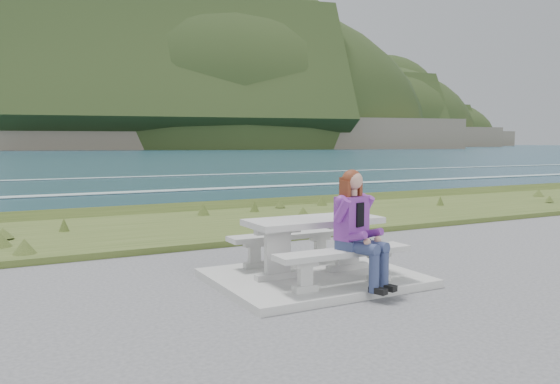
{
  "coord_description": "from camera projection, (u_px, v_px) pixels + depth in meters",
  "views": [
    {
      "loc": [
        -3.72,
        -6.09,
        1.84
      ],
      "look_at": [
        0.13,
        1.2,
        1.1
      ],
      "focal_mm": 35.0,
      "sensor_mm": 36.0,
      "label": 1
    }
  ],
  "objects": [
    {
      "name": "concrete_slab",
      "position": [
        313.0,
        278.0,
        7.26
      ],
      "size": [
        2.6,
        2.1,
        0.1
      ],
      "primitive_type": "cube",
      "color": "#ADACA8",
      "rests_on": "ground"
    },
    {
      "name": "picnic_table",
      "position": [
        314.0,
        231.0,
        7.2
      ],
      "size": [
        1.8,
        0.75,
        0.75
      ],
      "color": "#ADACA8",
      "rests_on": "concrete_slab"
    },
    {
      "name": "bench_landward",
      "position": [
        344.0,
        258.0,
        6.61
      ],
      "size": [
        1.8,
        0.35,
        0.45
      ],
      "color": "#ADACA8",
      "rests_on": "concrete_slab"
    },
    {
      "name": "bench_seaward",
      "position": [
        288.0,
        240.0,
        7.84
      ],
      "size": [
        1.8,
        0.35,
        0.45
      ],
      "color": "#ADACA8",
      "rests_on": "concrete_slab"
    },
    {
      "name": "grass_verge",
      "position": [
        192.0,
        229.0,
        11.67
      ],
      "size": [
        160.0,
        4.5,
        0.22
      ],
      "primitive_type": "cube",
      "color": "#35481B",
      "rests_on": "ground"
    },
    {
      "name": "shore_drop",
      "position": [
        156.0,
        214.0,
        14.22
      ],
      "size": [
        160.0,
        0.8,
        2.2
      ],
      "primitive_type": "cube",
      "color": "#6E6652",
      "rests_on": "ground"
    },
    {
      "name": "ocean",
      "position": [
        72.0,
        209.0,
        29.52
      ],
      "size": [
        1600.0,
        1600.0,
        0.09
      ],
      "color": "#1D4153",
      "rests_on": "ground"
    },
    {
      "name": "headland_range",
      "position": [
        259.0,
        133.0,
        445.93
      ],
      "size": [
        729.83,
        363.95,
        173.4
      ],
      "color": "#6E6652",
      "rests_on": "ground"
    },
    {
      "name": "seated_woman",
      "position": [
        362.0,
        244.0,
        6.56
      ],
      "size": [
        0.58,
        0.78,
        1.42
      ],
      "rotation": [
        0.0,
        0.0,
        0.3
      ],
      "color": "navy",
      "rests_on": "concrete_slab"
    }
  ]
}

